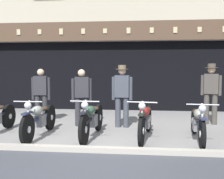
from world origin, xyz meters
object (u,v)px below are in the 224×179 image
motorcycle_center (145,120)px  assistant_far_right (211,90)px  motorcycle_left (39,119)px  advert_board_near (58,66)px  salesman_right (122,93)px  motorcycle_center_left (92,119)px  motorcycle_center_right (198,122)px  salesman_left (41,93)px  shopkeeper_center (82,95)px  advert_board_far (35,68)px

motorcycle_center → assistant_far_right: size_ratio=1.19×
motorcycle_left → assistant_far_right: size_ratio=1.19×
assistant_far_right → advert_board_near: (-5.19, 2.42, 0.70)m
salesman_right → assistant_far_right: 2.57m
motorcycle_center → salesman_right: bearing=-53.9°
motorcycle_left → motorcycle_center_left: bearing=-175.9°
motorcycle_center_left → motorcycle_center_right: (2.38, -0.05, -0.02)m
motorcycle_left → advert_board_near: size_ratio=2.13×
assistant_far_right → salesman_right: bearing=29.0°
assistant_far_right → salesman_left: bearing=16.9°
motorcycle_left → assistant_far_right: assistant_far_right is taller
motorcycle_center_left → motorcycle_center_right: size_ratio=1.03×
motorcycle_left → motorcycle_center_left: 1.23m
motorcycle_center_right → salesman_right: size_ratio=1.19×
motorcycle_left → salesman_left: bearing=-70.3°
salesman_right → motorcycle_center_left: bearing=66.0°
motorcycle_center_left → motorcycle_center_right: bearing=-177.5°
salesman_left → advert_board_near: 2.78m
motorcycle_left → assistant_far_right: 4.75m
salesman_left → assistant_far_right: assistant_far_right is taller
shopkeeper_center → assistant_far_right: (3.61, 0.59, 0.11)m
motorcycle_center → motorcycle_center_right: 1.15m
assistant_far_right → advert_board_near: advert_board_near is taller
advert_board_near → motorcycle_center_left: bearing=-63.8°
advert_board_far → advert_board_near: bearing=-0.0°
motorcycle_center_right → shopkeeper_center: shopkeeper_center is taller
motorcycle_center → advert_board_near: (-3.31, 4.19, 1.24)m
motorcycle_center → motorcycle_center_right: motorcycle_center is taller
shopkeeper_center → assistant_far_right: bearing=176.2°
advert_board_near → assistant_far_right: bearing=-25.1°
motorcycle_center → salesman_left: size_ratio=1.30×
salesman_left → motorcycle_center_right: bearing=155.4°
salesman_left → salesman_right: 2.46m
motorcycle_center_right → assistant_far_right: size_ratio=1.16×
motorcycle_center → salesman_left: (-3.03, 1.55, 0.44)m
motorcycle_left → motorcycle_center_left: motorcycle_center_left is taller
advert_board_near → motorcycle_center: bearing=-51.7°
motorcycle_center_right → advert_board_near: bearing=-39.3°
motorcycle_center_left → assistant_far_right: (3.10, 1.81, 0.53)m
advert_board_far → motorcycle_center: bearing=-44.5°
motorcycle_center_right → assistant_far_right: (0.73, 1.85, 0.55)m
motorcycle_left → motorcycle_center: (2.45, 0.11, 0.00)m
motorcycle_center_left → advert_board_far: 5.34m
motorcycle_center_right → salesman_left: salesman_left is taller
motorcycle_center_right → salesman_left: 4.51m
motorcycle_center_left → shopkeeper_center: shopkeeper_center is taller
advert_board_near → salesman_right: bearing=-48.7°
motorcycle_center_right → salesman_right: (-1.76, 1.20, 0.52)m
motorcycle_center → shopkeeper_center: bearing=-26.7°
motorcycle_center_right → assistant_far_right: assistant_far_right is taller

